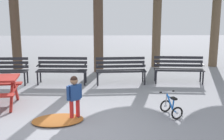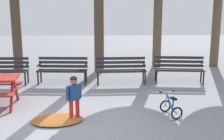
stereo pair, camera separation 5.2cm
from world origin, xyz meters
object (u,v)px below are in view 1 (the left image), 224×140
(park_bench_left, at_px, (62,68))
(kids_bicycle, at_px, (171,107))
(park_bench_right, at_px, (121,68))
(park_bench_far_right, at_px, (179,67))
(child_standing, at_px, (74,94))
(park_bench_far_left, at_px, (3,68))

(park_bench_left, distance_m, kids_bicycle, 4.20)
(park_bench_right, xyz_separation_m, park_bench_far_right, (1.91, 0.11, 0.00))
(park_bench_right, distance_m, kids_bicycle, 3.14)
(park_bench_right, xyz_separation_m, kids_bicycle, (1.05, -2.94, -0.31))
(park_bench_left, height_order, kids_bicycle, park_bench_left)
(park_bench_right, distance_m, child_standing, 3.35)
(child_standing, bearing_deg, kids_bicycle, 4.96)
(park_bench_far_left, relative_size, park_bench_left, 0.99)
(park_bench_right, height_order, park_bench_far_right, same)
(park_bench_left, bearing_deg, park_bench_far_right, 1.08)
(kids_bicycle, bearing_deg, park_bench_far_left, 148.60)
(park_bench_left, relative_size, kids_bicycle, 2.59)
(park_bench_left, xyz_separation_m, child_standing, (0.71, -3.18, 0.08))
(park_bench_far_right, relative_size, kids_bicycle, 2.60)
(park_bench_right, height_order, kids_bicycle, park_bench_right)
(child_standing, bearing_deg, park_bench_left, 102.52)
(child_standing, bearing_deg, park_bench_right, 69.28)
(kids_bicycle, bearing_deg, park_bench_left, 134.56)
(park_bench_far_right, bearing_deg, park_bench_far_left, -179.01)
(park_bench_far_left, distance_m, child_standing, 4.09)
(park_bench_left, distance_m, park_bench_right, 1.89)
(park_bench_left, distance_m, park_bench_far_right, 3.80)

